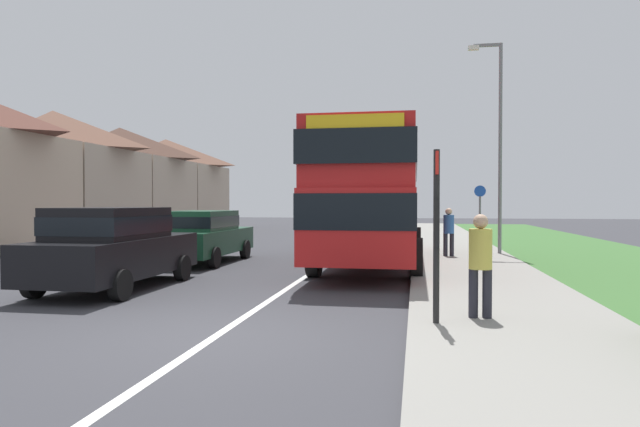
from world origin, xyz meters
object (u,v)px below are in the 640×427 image
at_px(pedestrian_at_stop, 480,261).
at_px(street_lamp_mid, 497,134).
at_px(double_decker_bus, 373,193).
at_px(cycle_route_sign, 480,213).
at_px(pedestrian_walking_away, 449,230).
at_px(parked_car_black, 113,245).
at_px(bus_stop_sign, 436,224).
at_px(parked_car_dark_green, 202,234).

bearing_deg(pedestrian_at_stop, street_lamp_mid, 80.97).
distance_m(double_decker_bus, cycle_route_sign, 7.25).
bearing_deg(pedestrian_walking_away, pedestrian_at_stop, -90.52).
relative_size(parked_car_black, cycle_route_sign, 1.77).
bearing_deg(parked_car_black, pedestrian_at_stop, -17.19).
height_order(double_decker_bus, bus_stop_sign, double_decker_bus).
xyz_separation_m(bus_stop_sign, street_lamp_mid, (2.41, 11.47, 2.63)).
bearing_deg(parked_car_black, pedestrian_walking_away, 45.40).
xyz_separation_m(parked_car_dark_green, street_lamp_mid, (9.16, 3.53, 3.29)).
bearing_deg(bus_stop_sign, street_lamp_mid, 78.13).
distance_m(double_decker_bus, pedestrian_at_stop, 8.05).
bearing_deg(bus_stop_sign, pedestrian_at_stop, 35.12).
distance_m(parked_car_black, bus_stop_sign, 7.19).
bearing_deg(parked_car_dark_green, pedestrian_walking_away, 16.78).
height_order(parked_car_dark_green, cycle_route_sign, cycle_route_sign).
bearing_deg(parked_car_dark_green, double_decker_bus, 1.96).
bearing_deg(pedestrian_walking_away, parked_car_dark_green, -163.22).
bearing_deg(double_decker_bus, pedestrian_at_stop, -74.03).
xyz_separation_m(parked_car_black, pedestrian_at_stop, (7.29, -2.25, 0.03)).
bearing_deg(double_decker_bus, parked_car_dark_green, -178.04).
bearing_deg(cycle_route_sign, bus_stop_sign, -98.64).
relative_size(parked_car_dark_green, pedestrian_walking_away, 2.72).
distance_m(parked_car_black, cycle_route_sign, 14.56).
bearing_deg(pedestrian_at_stop, parked_car_black, 162.81).
bearing_deg(bus_stop_sign, double_decker_bus, 100.66).
relative_size(parked_car_black, bus_stop_sign, 1.71).
distance_m(double_decker_bus, bus_stop_sign, 8.28).
distance_m(pedestrian_at_stop, street_lamp_mid, 11.59).
bearing_deg(double_decker_bus, bus_stop_sign, -79.34).
height_order(pedestrian_at_stop, cycle_route_sign, cycle_route_sign).
relative_size(pedestrian_at_stop, street_lamp_mid, 0.23).
xyz_separation_m(parked_car_black, street_lamp_mid, (9.04, 8.75, 3.22)).
xyz_separation_m(parked_car_black, pedestrian_walking_away, (7.38, 7.48, 0.03)).
distance_m(parked_car_black, parked_car_dark_green, 5.22).
relative_size(pedestrian_at_stop, pedestrian_walking_away, 1.00).
distance_m(double_decker_bus, parked_car_black, 7.52).
bearing_deg(pedestrian_at_stop, double_decker_bus, 105.97).
relative_size(parked_car_black, parked_car_dark_green, 0.98).
distance_m(parked_car_dark_green, street_lamp_mid, 10.35).
relative_size(pedestrian_walking_away, street_lamp_mid, 0.23).
relative_size(pedestrian_walking_away, cycle_route_sign, 0.66).
bearing_deg(cycle_route_sign, pedestrian_at_stop, -96.24).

